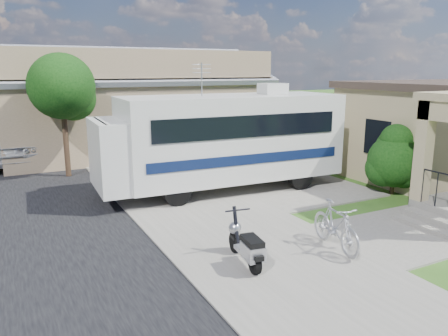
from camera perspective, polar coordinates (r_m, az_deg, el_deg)
name	(u,v)px	position (r m, az deg, el deg)	size (l,w,h in m)	color
ground	(290,239)	(10.74, 8.62, -9.17)	(120.00, 120.00, 0.00)	#204111
sidewalk_slab	(134,163)	(19.09, -11.71, 0.58)	(4.00, 80.00, 0.06)	#65625B
driveway_slab	(249,187)	(15.08, 3.29, -2.45)	(7.00, 6.00, 0.05)	#65625B
walk_slab	(412,231)	(12.02, 23.30, -7.55)	(4.00, 3.00, 0.05)	#65625B
warehouse	(130,109)	(22.86, -12.23, 7.52)	(12.50, 8.40, 5.04)	#7C694D
street_tree_a	(65,90)	(17.23, -20.11, 9.59)	(2.44, 2.40, 4.58)	#312315
street_tree_b	(40,80)	(27.17, -22.96, 10.58)	(2.44, 2.40, 4.73)	#312315
street_tree_c	(29,81)	(36.15, -24.12, 10.34)	(2.44, 2.40, 4.42)	#312315
motorhome	(223,138)	(14.38, -0.15, 3.95)	(8.16, 2.90, 4.13)	#B9BAB6
shrub	(394,158)	(15.10, 21.36, 1.19)	(1.87, 1.79, 2.30)	#312315
scooter	(246,246)	(9.06, 2.95, -10.09)	(0.60, 1.59, 1.04)	black
bicycle	(335,228)	(10.08, 14.36, -7.66)	(0.50, 1.78, 1.07)	#A2A3A9
pickup_truck	(8,144)	(21.17, -26.38, 2.88)	(2.73, 5.92, 1.64)	silver
garden_hose	(410,215)	(13.05, 23.07, -5.65)	(0.40, 0.40, 0.18)	#156B1E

